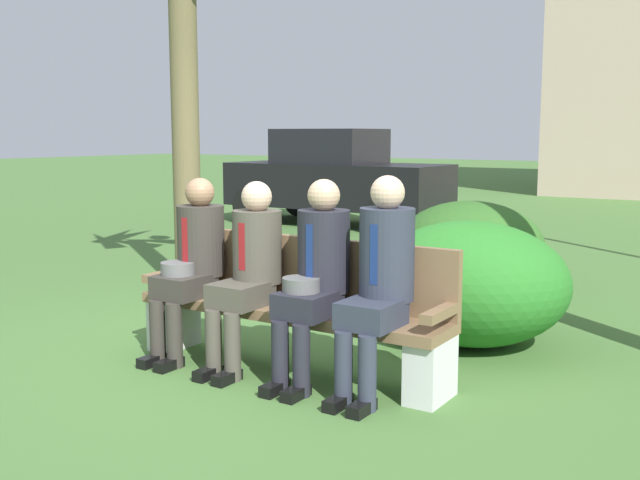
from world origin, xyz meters
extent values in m
plane|color=#456E33|center=(0.00, 0.00, 0.00)|extent=(80.00, 80.00, 0.00)
cube|color=brown|center=(0.34, -0.13, 0.42)|extent=(2.30, 0.44, 0.07)
cube|color=brown|center=(0.34, 0.06, 0.68)|extent=(2.30, 0.06, 0.45)
cube|color=brown|center=(-0.77, -0.13, 0.55)|extent=(0.08, 0.44, 0.06)
cube|color=brown|center=(1.45, -0.13, 0.55)|extent=(0.08, 0.44, 0.06)
cube|color=silver|center=(-0.71, -0.13, 0.19)|extent=(0.20, 0.37, 0.38)
cube|color=silver|center=(1.39, -0.13, 0.19)|extent=(0.20, 0.37, 0.38)
cube|color=#38332D|center=(-0.44, -0.30, 0.53)|extent=(0.32, 0.38, 0.16)
cylinder|color=#38332D|center=(-0.52, -0.49, 0.23)|extent=(0.11, 0.11, 0.45)
cylinder|color=#38332D|center=(-0.36, -0.49, 0.23)|extent=(0.11, 0.11, 0.45)
cube|color=black|center=(-0.52, -0.55, 0.04)|extent=(0.09, 0.22, 0.07)
cube|color=black|center=(-0.36, -0.55, 0.04)|extent=(0.09, 0.22, 0.07)
cylinder|color=#38332D|center=(-0.44, -0.11, 0.83)|extent=(0.34, 0.34, 0.51)
cube|color=maroon|center=(-0.44, -0.28, 0.85)|extent=(0.05, 0.01, 0.32)
sphere|color=#9E7556|center=(-0.44, -0.11, 1.18)|extent=(0.21, 0.21, 0.21)
cylinder|color=slate|center=(-0.48, -0.32, 0.66)|extent=(0.24, 0.24, 0.09)
cube|color=#4C473D|center=(0.07, -0.30, 0.53)|extent=(0.32, 0.38, 0.16)
cylinder|color=#4C473D|center=(-0.01, -0.49, 0.23)|extent=(0.11, 0.11, 0.45)
cylinder|color=#4C473D|center=(0.15, -0.49, 0.23)|extent=(0.11, 0.11, 0.45)
cube|color=black|center=(-0.01, -0.55, 0.04)|extent=(0.09, 0.22, 0.07)
cube|color=black|center=(0.15, -0.55, 0.04)|extent=(0.09, 0.22, 0.07)
cylinder|color=#4C473D|center=(0.07, -0.11, 0.83)|extent=(0.34, 0.34, 0.50)
cube|color=maroon|center=(0.07, -0.28, 0.85)|extent=(0.05, 0.01, 0.32)
sphere|color=beige|center=(0.07, -0.11, 1.17)|extent=(0.21, 0.21, 0.21)
cube|color=#23232D|center=(0.61, -0.30, 0.53)|extent=(0.32, 0.38, 0.16)
cylinder|color=#23232D|center=(0.53, -0.49, 0.23)|extent=(0.11, 0.11, 0.45)
cylinder|color=#23232D|center=(0.69, -0.49, 0.23)|extent=(0.11, 0.11, 0.45)
cube|color=black|center=(0.53, -0.55, 0.04)|extent=(0.09, 0.22, 0.07)
cube|color=black|center=(0.69, -0.55, 0.04)|extent=(0.09, 0.22, 0.07)
cylinder|color=#23232D|center=(0.61, -0.11, 0.85)|extent=(0.34, 0.34, 0.53)
cube|color=navy|center=(0.61, -0.28, 0.87)|extent=(0.05, 0.01, 0.34)
sphere|color=tan|center=(0.61, -0.11, 1.21)|extent=(0.21, 0.21, 0.21)
cylinder|color=#5C5C5C|center=(0.58, -0.32, 0.66)|extent=(0.24, 0.24, 0.09)
cube|color=#2D3342|center=(1.07, -0.30, 0.53)|extent=(0.32, 0.38, 0.16)
cylinder|color=#2D3342|center=(0.99, -0.49, 0.23)|extent=(0.11, 0.11, 0.45)
cylinder|color=#2D3342|center=(1.15, -0.49, 0.23)|extent=(0.11, 0.11, 0.45)
cube|color=black|center=(0.99, -0.55, 0.04)|extent=(0.09, 0.22, 0.07)
cube|color=black|center=(1.15, -0.55, 0.04)|extent=(0.09, 0.22, 0.07)
cylinder|color=#2D3342|center=(1.07, -0.11, 0.86)|extent=(0.34, 0.34, 0.57)
cube|color=navy|center=(1.07, -0.28, 0.88)|extent=(0.05, 0.01, 0.36)
sphere|color=beige|center=(1.07, -0.11, 1.24)|extent=(0.21, 0.21, 0.21)
cylinder|color=brown|center=(-2.07, 1.51, 1.76)|extent=(0.28, 0.28, 3.52)
ellipsoid|color=#306123|center=(0.42, 2.94, 0.47)|extent=(1.49, 1.36, 0.93)
ellipsoid|color=#297425|center=(1.11, 1.18, 0.47)|extent=(1.51, 1.38, 0.94)
cube|color=black|center=(-3.69, 7.09, 0.70)|extent=(3.91, 1.57, 0.76)
cube|color=black|center=(-3.84, 7.09, 1.38)|extent=(1.70, 1.37, 0.60)
cylinder|color=black|center=(-2.32, 7.86, 0.32)|extent=(0.64, 0.14, 0.64)
cylinder|color=black|center=(-2.33, 6.30, 0.32)|extent=(0.64, 0.14, 0.64)
cylinder|color=black|center=(-5.05, 7.87, 0.32)|extent=(0.64, 0.14, 0.64)
cylinder|color=black|center=(-5.06, 6.31, 0.32)|extent=(0.64, 0.14, 0.64)
camera|label=1|loc=(3.16, -4.13, 1.60)|focal=41.85mm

